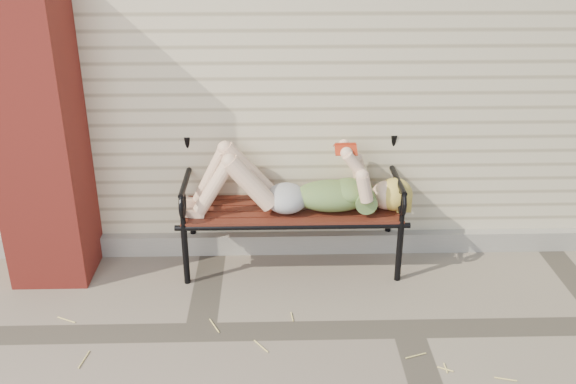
{
  "coord_description": "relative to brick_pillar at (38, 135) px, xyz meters",
  "views": [
    {
      "loc": [
        -0.81,
        -3.18,
        2.33
      ],
      "look_at": [
        -0.71,
        0.64,
        0.63
      ],
      "focal_mm": 40.0,
      "sensor_mm": 36.0,
      "label": 1
    }
  ],
  "objects": [
    {
      "name": "ground",
      "position": [
        2.3,
        -0.75,
        -1.0
      ],
      "size": [
        80.0,
        80.0,
        0.0
      ],
      "primitive_type": "plane",
      "color": "#7A6F5E",
      "rests_on": "ground"
    },
    {
      "name": "house_wall",
      "position": [
        2.3,
        2.25,
        0.5
      ],
      "size": [
        8.0,
        4.0,
        3.0
      ],
      "primitive_type": "cube",
      "color": "beige",
      "rests_on": "ground"
    },
    {
      "name": "foundation_strip",
      "position": [
        2.3,
        0.22,
        -0.93
      ],
      "size": [
        8.0,
        0.1,
        0.15
      ],
      "primitive_type": "cube",
      "color": "#A09C91",
      "rests_on": "ground"
    },
    {
      "name": "brick_pillar",
      "position": [
        0.0,
        0.0,
        0.0
      ],
      "size": [
        0.5,
        0.5,
        2.0
      ],
      "primitive_type": "cube",
      "color": "#A72E25",
      "rests_on": "ground"
    },
    {
      "name": "garden_bench",
      "position": [
        1.62,
        0.13,
        -0.41
      ],
      "size": [
        1.62,
        0.65,
        1.05
      ],
      "color": "black",
      "rests_on": "ground"
    },
    {
      "name": "reading_woman",
      "position": [
        1.64,
        0.0,
        -0.38
      ],
      "size": [
        1.53,
        0.35,
        0.48
      ],
      "color": "#0A444B",
      "rests_on": "ground"
    }
  ]
}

